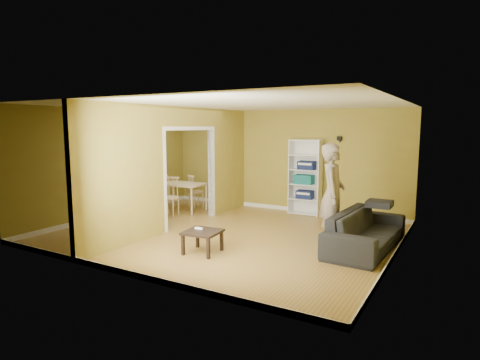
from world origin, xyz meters
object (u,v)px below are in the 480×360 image
chair_far (196,191)px  chair_left (160,191)px  chair_near (170,196)px  sofa (366,225)px  dining_table (182,186)px  bookshelf (306,177)px  person (333,185)px  coffee_table (203,234)px

chair_far → chair_left: bearing=55.4°
chair_near → chair_far: 1.18m
sofa → chair_near: (-4.82, 0.39, 0.03)m
chair_left → chair_near: bearing=55.4°
chair_near → dining_table: bearing=86.9°
sofa → bookshelf: bookshelf is taller
person → bookshelf: size_ratio=1.18×
sofa → bookshelf: (-1.98, 2.22, 0.49)m
chair_left → chair_far: size_ratio=1.00×
sofa → dining_table: 5.02m
person → sofa: bearing=-105.0°
dining_table → chair_left: 0.84m
person → dining_table: (-4.28, 0.97, -0.46)m
dining_table → chair_far: bearing=87.4°
sofa → dining_table: (-4.92, 1.00, 0.20)m
chair_left → chair_far: bearing=122.6°
sofa → chair_far: bearing=75.5°
chair_near → sofa: bearing=-17.3°
person → bookshelf: person is taller
person → chair_left: bearing=65.8°
coffee_table → chair_left: 4.31m
sofa → chair_near: bearing=88.7°
bookshelf → chair_far: bearing=-167.4°
bookshelf → chair_far: bookshelf is taller
dining_table → chair_near: 0.64m
chair_far → coffee_table: bearing=151.9°
bookshelf → coffee_table: size_ratio=3.18×
bookshelf → chair_near: bookshelf is taller
coffee_table → chair_near: chair_near is taller
person → chair_left: person is taller
dining_table → sofa: bearing=-11.5°
dining_table → chair_near: (0.10, -0.61, -0.17)m
chair_near → chair_far: bearing=81.0°
sofa → bookshelf: 3.02m
person → bookshelf: (-1.34, 2.20, -0.17)m
bookshelf → chair_far: 3.02m
chair_far → bookshelf: bearing=-143.2°
coffee_table → sofa: bearing=34.8°
bookshelf → dining_table: size_ratio=1.63×
chair_far → dining_table: bearing=111.5°
bookshelf → coffee_table: bookshelf is taller
dining_table → chair_left: bearing=175.9°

